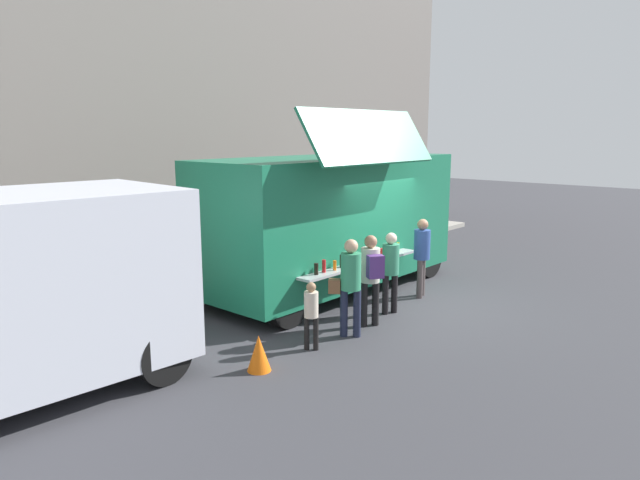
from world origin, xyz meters
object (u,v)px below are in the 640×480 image
at_px(customer_rear_waiting, 350,279).
at_px(child_near_queue, 311,310).
at_px(traffic_cone_orange, 259,353).
at_px(customer_mid_with_backpack, 371,271).
at_px(food_truck_main, 331,218).
at_px(customer_front_ordering, 391,266).
at_px(trash_bin, 354,234).
at_px(customer_extra_browsing, 422,251).

distance_m(customer_rear_waiting, child_near_queue, 0.97).
bearing_deg(traffic_cone_orange, customer_mid_with_backpack, -1.54).
height_order(traffic_cone_orange, customer_mid_with_backpack, customer_mid_with_backpack).
bearing_deg(customer_rear_waiting, food_truck_main, 11.63).
bearing_deg(customer_rear_waiting, customer_front_ordering, -26.92).
bearing_deg(child_near_queue, customer_front_ordering, -32.46).
bearing_deg(customer_mid_with_backpack, trash_bin, -15.50).
height_order(food_truck_main, trash_bin, food_truck_main).
distance_m(traffic_cone_orange, customer_extra_browsing, 5.04).
xyz_separation_m(customer_mid_with_backpack, child_near_queue, (-1.56, 0.04, -0.36)).
relative_size(traffic_cone_orange, customer_rear_waiting, 0.32).
relative_size(food_truck_main, trash_bin, 6.68).
bearing_deg(food_truck_main, child_near_queue, -144.72).
relative_size(customer_front_ordering, customer_mid_with_backpack, 0.95).
bearing_deg(customer_mid_with_backpack, customer_front_ordering, -44.80).
distance_m(trash_bin, child_near_queue, 8.16).
bearing_deg(customer_rear_waiting, traffic_cone_orange, 142.35).
distance_m(food_truck_main, customer_extra_browsing, 2.11).
relative_size(trash_bin, child_near_queue, 0.83).
distance_m(customer_mid_with_backpack, customer_extra_browsing, 2.30).
bearing_deg(child_near_queue, customer_rear_waiting, -40.55).
height_order(food_truck_main, child_near_queue, food_truck_main).
bearing_deg(food_truck_main, customer_front_ordering, -105.62).
relative_size(food_truck_main, traffic_cone_orange, 11.50).
distance_m(customer_front_ordering, customer_rear_waiting, 1.55).
relative_size(trash_bin, customer_rear_waiting, 0.55).
relative_size(food_truck_main, customer_mid_with_backpack, 3.74).
relative_size(food_truck_main, customer_rear_waiting, 3.67).
bearing_deg(child_near_queue, food_truck_main, -0.31).
relative_size(traffic_cone_orange, child_near_queue, 0.48).
height_order(customer_extra_browsing, child_near_queue, customer_extra_browsing).
relative_size(customer_mid_with_backpack, customer_extra_browsing, 1.00).
relative_size(traffic_cone_orange, customer_mid_with_backpack, 0.33).
xyz_separation_m(traffic_cone_orange, customer_rear_waiting, (2.04, -0.11, 0.75)).
relative_size(food_truck_main, customer_extra_browsing, 3.73).
distance_m(food_truck_main, customer_mid_with_backpack, 2.65).
relative_size(customer_extra_browsing, child_near_queue, 1.49).
distance_m(customer_rear_waiting, customer_extra_browsing, 2.96).
bearing_deg(traffic_cone_orange, child_near_queue, -1.42).
bearing_deg(customer_mid_with_backpack, customer_extra_browsing, -47.78).
bearing_deg(customer_mid_with_backpack, customer_rear_waiting, 127.41).
bearing_deg(customer_extra_browsing, customer_rear_waiting, 78.43).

